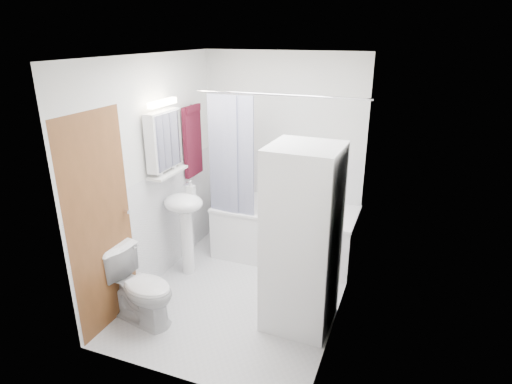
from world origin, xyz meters
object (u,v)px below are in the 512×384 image
(washer_dryer, at_px, (302,240))
(toilet, at_px, (140,287))
(bathtub, at_px, (285,229))
(sink, at_px, (185,215))

(washer_dryer, xyz_separation_m, toilet, (-1.40, -0.51, -0.51))
(bathtub, relative_size, toilet, 2.31)
(sink, bearing_deg, toilet, -87.89)
(bathtub, xyz_separation_m, toilet, (-0.90, -1.68, 0.00))
(sink, relative_size, washer_dryer, 0.61)
(bathtub, distance_m, sink, 1.25)
(sink, bearing_deg, bathtub, 39.34)
(sink, distance_m, toilet, 0.99)
(washer_dryer, height_order, toilet, washer_dryer)
(toilet, bearing_deg, bathtub, -17.01)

